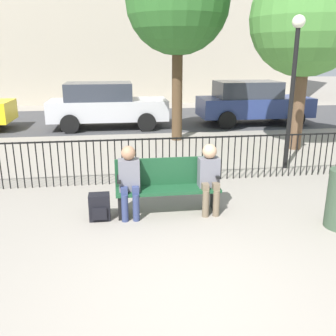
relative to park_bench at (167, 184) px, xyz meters
name	(u,v)px	position (x,y,z in m)	size (l,w,h in m)	color
ground_plane	(197,298)	(0.00, -2.41, -0.49)	(80.00, 80.00, 0.00)	gray
park_bench	(167,184)	(0.00, 0.00, 0.00)	(1.73, 0.45, 0.92)	#194728
seated_person_0	(129,178)	(-0.64, -0.13, 0.19)	(0.34, 0.39, 1.20)	navy
seated_person_1	(209,174)	(0.68, -0.13, 0.19)	(0.34, 0.39, 1.18)	brown
backpack	(100,207)	(-1.13, -0.17, -0.28)	(0.33, 0.28, 0.43)	black
fence_railing	(156,156)	(-0.02, 1.55, 0.07)	(9.01, 0.03, 0.95)	black
tree_0	(307,19)	(4.20, 3.90, 2.96)	(2.98, 2.98, 4.96)	brown
tree_1	(178,2)	(1.07, 5.54, 3.51)	(2.99, 2.99, 5.52)	#4C3823
lamp_post	(294,69)	(3.12, 2.15, 1.77)	(0.28, 0.28, 3.39)	black
street_surface	(136,119)	(0.00, 9.59, -0.49)	(24.00, 6.00, 0.01)	#3D3D3F
parked_car_0	(252,102)	(4.34, 7.85, 0.35)	(4.20, 1.94, 1.62)	navy
parked_car_2	(106,105)	(-1.15, 7.86, 0.35)	(4.20, 1.94, 1.62)	#B7B7BC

